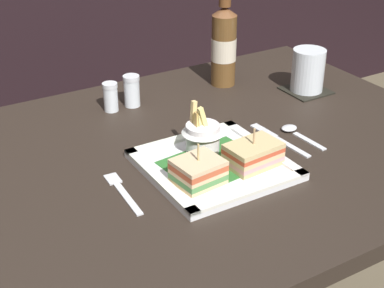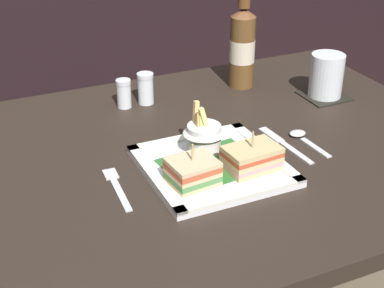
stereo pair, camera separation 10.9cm
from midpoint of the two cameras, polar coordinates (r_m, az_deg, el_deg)
dining_table at (r=1.21m, az=0.78°, el=-7.38°), size 1.23×0.81×0.77m
square_plate at (r=1.08m, az=4.89°, el=-2.28°), size 0.25×0.25×0.02m
sandwich_half_left at (r=1.01m, az=3.12°, el=-2.81°), size 0.09×0.08×0.08m
sandwich_half_right at (r=1.07m, az=8.81°, el=-1.43°), size 0.10×0.07×0.08m
fries_cup at (r=1.10m, az=4.00°, el=0.96°), size 0.08×0.08×0.10m
beer_bottle at (r=1.42m, az=7.19°, el=9.57°), size 0.06×0.06×0.26m
drink_coaster at (r=1.43m, az=15.01°, el=4.53°), size 0.10×0.10×0.00m
water_glass at (r=1.41m, az=15.23°, el=6.22°), size 0.08×0.08×0.10m
fork at (r=1.03m, az=-4.46°, el=-4.24°), size 0.03×0.15×0.00m
knife at (r=1.19m, az=11.54°, el=0.01°), size 0.02×0.17×0.00m
spoon at (r=1.22m, az=13.27°, el=0.64°), size 0.04×0.12×0.01m
salt_shaker at (r=1.32m, az=-4.38°, el=4.76°), size 0.03×0.03×0.07m
pepper_shaker at (r=1.34m, az=-2.27°, el=5.26°), size 0.04×0.04×0.07m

